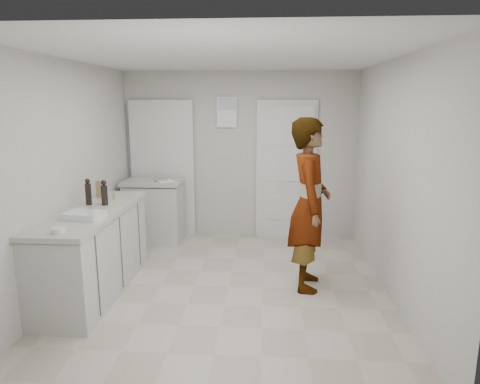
# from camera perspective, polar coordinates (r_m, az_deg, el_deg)

# --- Properties ---
(ground) EXTENTS (4.00, 4.00, 0.00)m
(ground) POSITION_cam_1_polar(r_m,az_deg,el_deg) (4.95, -1.52, -12.51)
(ground) COLOR #ADA391
(ground) RESTS_ON ground
(room_shell) EXTENTS (4.00, 4.00, 4.00)m
(room_shell) POSITION_cam_1_polar(r_m,az_deg,el_deg) (6.55, -1.52, 2.92)
(room_shell) COLOR #A9A7A0
(room_shell) RESTS_ON ground
(main_counter) EXTENTS (0.64, 1.96, 0.93)m
(main_counter) POSITION_cam_1_polar(r_m,az_deg,el_deg) (4.96, -18.88, -7.84)
(main_counter) COLOR silver
(main_counter) RESTS_ON ground
(side_counter) EXTENTS (0.84, 0.61, 0.93)m
(side_counter) POSITION_cam_1_polar(r_m,az_deg,el_deg) (6.47, -11.36, -2.81)
(side_counter) COLOR silver
(side_counter) RESTS_ON ground
(person) EXTENTS (0.50, 0.72, 1.89)m
(person) POSITION_cam_1_polar(r_m,az_deg,el_deg) (4.73, 9.23, -1.70)
(person) COLOR silver
(person) RESTS_ON ground
(cake_mix_box) EXTENTS (0.13, 0.09, 0.20)m
(cake_mix_box) POSITION_cam_1_polar(r_m,az_deg,el_deg) (5.38, -17.99, 0.36)
(cake_mix_box) COLOR #9F7F4F
(cake_mix_box) RESTS_ON main_counter
(spice_jar) EXTENTS (0.05, 0.05, 0.08)m
(spice_jar) POSITION_cam_1_polar(r_m,az_deg,el_deg) (5.27, -16.33, -0.43)
(spice_jar) COLOR tan
(spice_jar) RESTS_ON main_counter
(oil_cruet_a) EXTENTS (0.07, 0.07, 0.28)m
(oil_cruet_a) POSITION_cam_1_polar(r_m,az_deg,el_deg) (4.96, -17.64, -0.14)
(oil_cruet_a) COLOR black
(oil_cruet_a) RESTS_ON main_counter
(oil_cruet_b) EXTENTS (0.07, 0.07, 0.30)m
(oil_cruet_b) POSITION_cam_1_polar(r_m,az_deg,el_deg) (5.03, -19.58, -0.03)
(oil_cruet_b) COLOR black
(oil_cruet_b) RESTS_ON main_counter
(baking_dish) EXTENTS (0.40, 0.30, 0.06)m
(baking_dish) POSITION_cam_1_polar(r_m,az_deg,el_deg) (4.48, -20.10, -2.95)
(baking_dish) COLOR silver
(baking_dish) RESTS_ON main_counter
(egg_bowl) EXTENTS (0.12, 0.12, 0.05)m
(egg_bowl) POSITION_cam_1_polar(r_m,az_deg,el_deg) (4.07, -23.05, -4.72)
(egg_bowl) COLOR silver
(egg_bowl) RESTS_ON main_counter
(papers) EXTENTS (0.35, 0.36, 0.01)m
(papers) POSITION_cam_1_polar(r_m,az_deg,el_deg) (6.31, -10.11, 1.52)
(papers) COLOR white
(papers) RESTS_ON side_counter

